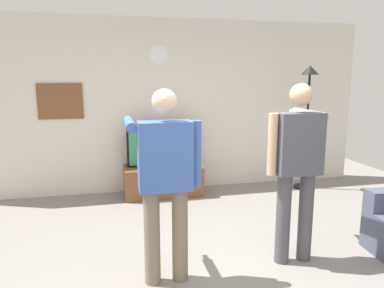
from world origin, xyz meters
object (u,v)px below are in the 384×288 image
Objects in this scene: wall_clock at (159,55)px; person_standing_nearer_couch at (297,163)px; tv_stand at (163,180)px; television at (162,146)px; framed_picture at (60,101)px; person_standing_nearer_lamp at (165,175)px; floor_lamp at (308,102)px.

person_standing_nearer_couch is (0.96, -2.60, -1.14)m from wall_clock.
television reaches higher than tv_stand.
framed_picture is at bearing 170.39° from television.
television is at bearing 82.39° from person_standing_nearer_lamp.
tv_stand is 1.84× the size of framed_picture.
floor_lamp is 1.16× the size of person_standing_nearer_lamp.
television is 2.55m from person_standing_nearer_couch.
wall_clock is at bearing 110.23° from person_standing_nearer_couch.
tv_stand is 1.94m from wall_clock.
wall_clock is 0.15× the size of floor_lamp.
tv_stand is at bearing -90.00° from wall_clock.
person_standing_nearer_couch is (0.96, -2.31, 0.77)m from tv_stand.
television is 2.42m from floor_lamp.
television is 1.66× the size of framed_picture.
person_standing_nearer_couch is at bearing 3.73° from person_standing_nearer_lamp.
television is 0.61× the size of person_standing_nearer_couch.
tv_stand is 2.53m from person_standing_nearer_lamp.
wall_clock is 3.00m from person_standing_nearer_couch.
television is 1.39m from wall_clock.
tv_stand is 4.07× the size of wall_clock.
television is at bearing -90.00° from wall_clock.
wall_clock is at bearing -0.20° from framed_picture.
tv_stand is 0.60× the size of floor_lamp.
floor_lamp reaches higher than person_standing_nearer_couch.
tv_stand is at bearing -90.00° from television.
television is 3.69× the size of wall_clock.
wall_clock is 0.45× the size of framed_picture.
television is 2.47m from person_standing_nearer_lamp.
person_standing_nearer_couch is at bearing -67.87° from television.
framed_picture is (-1.47, 0.30, 1.23)m from tv_stand.
person_standing_nearer_lamp is (1.14, -2.69, -0.47)m from framed_picture.
wall_clock reaches higher than person_standing_nearer_lamp.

